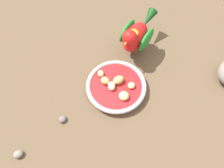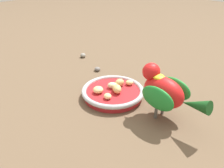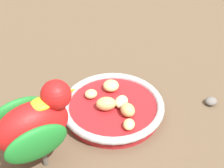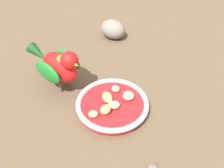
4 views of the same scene
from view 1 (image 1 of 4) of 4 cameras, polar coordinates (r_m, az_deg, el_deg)
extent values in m
plane|color=brown|center=(0.75, 2.84, -2.19)|extent=(4.00, 4.00, 0.00)
cylinder|color=#AD1E23|center=(0.75, 1.15, -0.67)|extent=(0.18, 0.18, 0.02)
torus|color=#B7BABF|center=(0.74, 1.17, -0.28)|extent=(0.20, 0.20, 0.01)
ellipsoid|color=#E5C67F|center=(0.73, 4.82, -0.35)|extent=(0.03, 0.03, 0.02)
ellipsoid|color=#E5C67F|center=(0.75, -2.81, 2.63)|extent=(0.03, 0.03, 0.02)
ellipsoid|color=beige|center=(0.73, -0.11, -0.48)|extent=(0.04, 0.04, 0.02)
ellipsoid|color=tan|center=(0.74, -1.71, 0.85)|extent=(0.03, 0.03, 0.02)
ellipsoid|color=#E5C67F|center=(0.71, 2.96, -2.94)|extent=(0.04, 0.04, 0.02)
ellipsoid|color=tan|center=(0.74, 1.61, 1.01)|extent=(0.04, 0.05, 0.03)
cylinder|color=#59544C|center=(0.82, 6.19, 8.16)|extent=(0.01, 0.01, 0.04)
cylinder|color=#59544C|center=(0.83, 4.35, 9.07)|extent=(0.01, 0.01, 0.04)
ellipsoid|color=red|center=(0.78, 5.83, 11.54)|extent=(0.07, 0.12, 0.08)
ellipsoid|color=#1E7F2D|center=(0.78, 8.53, 10.79)|extent=(0.02, 0.10, 0.06)
ellipsoid|color=#1E7F2D|center=(0.80, 3.78, 13.03)|extent=(0.02, 0.10, 0.06)
cone|color=#144719|center=(0.84, 8.98, 15.68)|extent=(0.04, 0.08, 0.05)
sphere|color=red|center=(0.72, 4.39, 11.47)|extent=(0.05, 0.05, 0.05)
cone|color=orange|center=(0.71, 3.46, 10.13)|extent=(0.02, 0.02, 0.02)
ellipsoid|color=yellow|center=(0.74, 5.29, 12.35)|extent=(0.03, 0.04, 0.01)
ellipsoid|color=slate|center=(0.72, -12.18, -8.50)|extent=(0.03, 0.03, 0.02)
ellipsoid|color=gray|center=(0.73, -22.21, -15.80)|extent=(0.03, 0.03, 0.02)
camera|label=2|loc=(0.85, 50.98, 21.73)|focal=37.15mm
camera|label=3|loc=(0.84, -18.37, 44.14)|focal=54.51mm
camera|label=4|loc=(0.54, -51.67, 17.40)|focal=37.15mm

